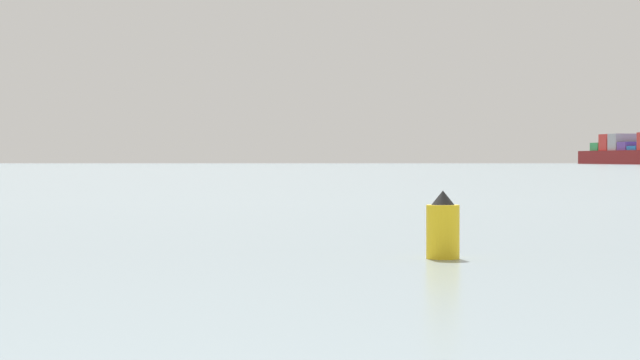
{
  "coord_description": "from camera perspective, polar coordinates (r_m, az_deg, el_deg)",
  "views": [
    {
      "loc": [
        4.05,
        -13.86,
        3.48
      ],
      "look_at": [
        -0.01,
        20.71,
        2.93
      ],
      "focal_mm": 77.34,
      "sensor_mm": 36.0,
      "label": 1
    }
  ],
  "objects": [
    {
      "name": "distant_headland",
      "position": [
        1688.96,
        7.89,
        1.29
      ],
      "size": [
        1367.04,
        487.69,
        30.73
      ],
      "primitive_type": "cube",
      "rotation": [
        0.0,
        0.0,
        0.17
      ],
      "color": "#4C564C",
      "rests_on": "ground_plane"
    },
    {
      "name": "channel_buoy",
      "position": [
        47.83,
        5.11,
        -1.99
      ],
      "size": [
        1.15,
        1.15,
        2.37
      ],
      "color": "yellow",
      "rests_on": "ground_plane"
    }
  ]
}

